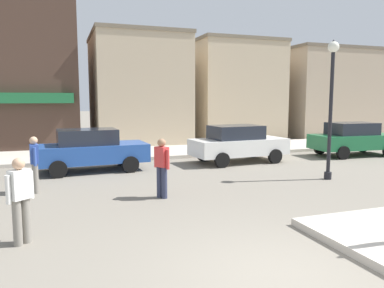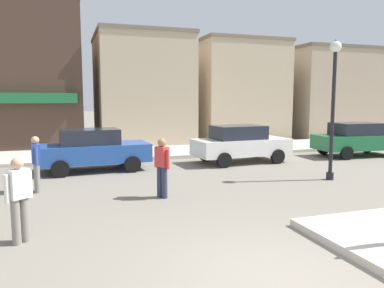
% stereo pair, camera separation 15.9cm
% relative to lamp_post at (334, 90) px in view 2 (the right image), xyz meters
% --- Properties ---
extents(ground_plane, '(160.00, 160.00, 0.00)m').
position_rel_lamp_post_xyz_m(ground_plane, '(-5.27, -5.50, -2.96)').
color(ground_plane, gray).
extents(kerb_far, '(80.00, 4.00, 0.15)m').
position_rel_lamp_post_xyz_m(kerb_far, '(-5.27, 7.71, -2.88)').
color(kerb_far, beige).
rests_on(kerb_far, ground).
extents(lamp_post, '(0.36, 0.36, 4.54)m').
position_rel_lamp_post_xyz_m(lamp_post, '(0.00, 0.00, 0.00)').
color(lamp_post, black).
rests_on(lamp_post, ground).
extents(parked_car_nearest, '(4.09, 2.06, 1.56)m').
position_rel_lamp_post_xyz_m(parked_car_nearest, '(-7.33, 4.06, -2.15)').
color(parked_car_nearest, '#234C9E').
rests_on(parked_car_nearest, ground).
extents(parked_car_second, '(4.11, 2.10, 1.56)m').
position_rel_lamp_post_xyz_m(parked_car_second, '(-1.35, 3.99, -2.15)').
color(parked_car_second, white).
rests_on(parked_car_second, ground).
extents(parked_car_third, '(4.09, 2.05, 1.56)m').
position_rel_lamp_post_xyz_m(parked_car_third, '(4.61, 3.91, -2.15)').
color(parked_car_third, '#1E6B3D').
rests_on(parked_car_third, ground).
extents(pedestrian_crossing_near, '(0.37, 0.53, 1.61)m').
position_rel_lamp_post_xyz_m(pedestrian_crossing_near, '(-5.82, -0.46, -2.09)').
color(pedestrian_crossing_near, '#2D334C').
rests_on(pedestrian_crossing_near, ground).
extents(pedestrian_crossing_far, '(0.26, 0.56, 1.61)m').
position_rel_lamp_post_xyz_m(pedestrian_crossing_far, '(-9.07, 1.26, -2.09)').
color(pedestrian_crossing_far, gray).
rests_on(pedestrian_crossing_far, ground).
extents(pedestrian_kerb_side, '(0.48, 0.42, 1.61)m').
position_rel_lamp_post_xyz_m(pedestrian_kerb_side, '(-9.07, -2.76, -2.09)').
color(pedestrian_kerb_side, gray).
rests_on(pedestrian_kerb_side, ground).
extents(building_storefront_left_near, '(5.30, 6.09, 6.38)m').
position_rel_lamp_post_xyz_m(building_storefront_left_near, '(-3.93, 12.33, 0.24)').
color(building_storefront_left_near, tan).
rests_on(building_storefront_left_near, ground).
extents(building_storefront_left_mid, '(5.64, 5.35, 6.43)m').
position_rel_lamp_post_xyz_m(building_storefront_left_mid, '(2.60, 13.04, 0.26)').
color(building_storefront_left_mid, tan).
rests_on(building_storefront_left_mid, ground).
extents(building_storefront_right_near, '(7.07, 5.39, 6.19)m').
position_rel_lamp_post_xyz_m(building_storefront_right_near, '(9.97, 12.87, 0.14)').
color(building_storefront_right_near, tan).
rests_on(building_storefront_right_near, ground).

